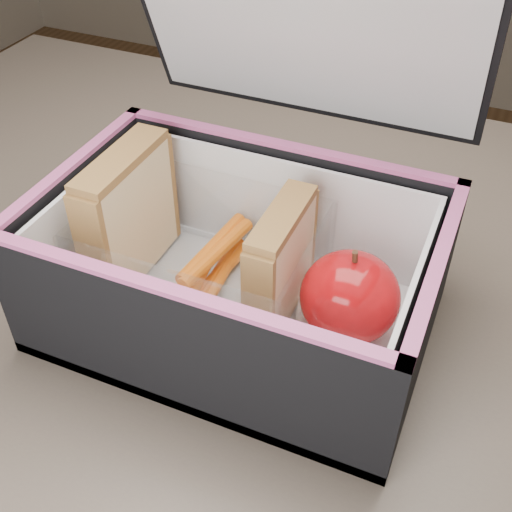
# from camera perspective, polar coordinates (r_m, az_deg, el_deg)

# --- Properties ---
(kitchen_table) EXTENTS (1.20, 0.80, 0.75)m
(kitchen_table) POSITION_cam_1_polar(r_m,az_deg,el_deg) (0.60, 4.97, -11.50)
(kitchen_table) COLOR brown
(kitchen_table) RESTS_ON ground
(lunch_bag) EXTENTS (0.29, 0.26, 0.29)m
(lunch_bag) POSITION_cam_1_polar(r_m,az_deg,el_deg) (0.48, -1.35, -0.19)
(lunch_bag) COLOR black
(lunch_bag) RESTS_ON kitchen_table
(plastic_tub) EXTENTS (0.18, 0.13, 0.07)m
(plastic_tub) POSITION_cam_1_polar(r_m,az_deg,el_deg) (0.51, -4.70, 0.07)
(plastic_tub) COLOR white
(plastic_tub) RESTS_ON lunch_bag
(sandwich_left) EXTENTS (0.03, 0.10, 0.11)m
(sandwich_left) POSITION_cam_1_polar(r_m,az_deg,el_deg) (0.52, -11.24, 3.64)
(sandwich_left) COLOR #DEB985
(sandwich_left) RESTS_ON plastic_tub
(sandwich_right) EXTENTS (0.02, 0.08, 0.09)m
(sandwich_right) POSITION_cam_1_polar(r_m,az_deg,el_deg) (0.48, 2.22, -0.69)
(sandwich_right) COLOR #DEB985
(sandwich_right) RESTS_ON plastic_tub
(carrot_sticks) EXTENTS (0.03, 0.14, 0.03)m
(carrot_sticks) POSITION_cam_1_polar(r_m,az_deg,el_deg) (0.52, -4.33, -1.55)
(carrot_sticks) COLOR #D06911
(carrot_sticks) RESTS_ON plastic_tub
(paper_napkin) EXTENTS (0.10, 0.10, 0.01)m
(paper_napkin) POSITION_cam_1_polar(r_m,az_deg,el_deg) (0.50, 8.19, -6.89)
(paper_napkin) COLOR white
(paper_napkin) RESTS_ON lunch_bag
(red_apple) EXTENTS (0.08, 0.08, 0.08)m
(red_apple) POSITION_cam_1_polar(r_m,az_deg,el_deg) (0.47, 8.34, -3.62)
(red_apple) COLOR maroon
(red_apple) RESTS_ON paper_napkin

